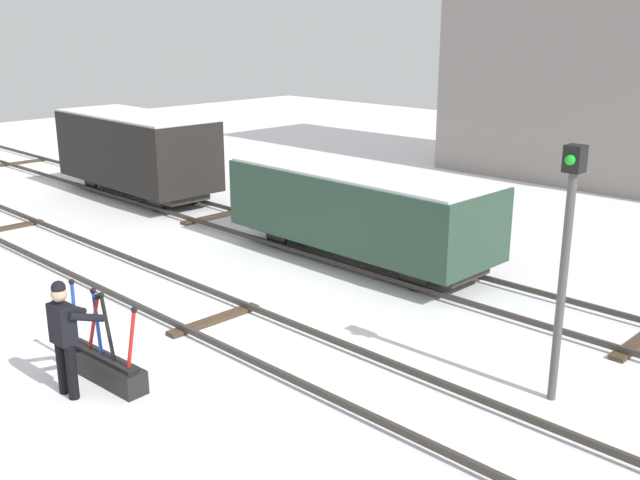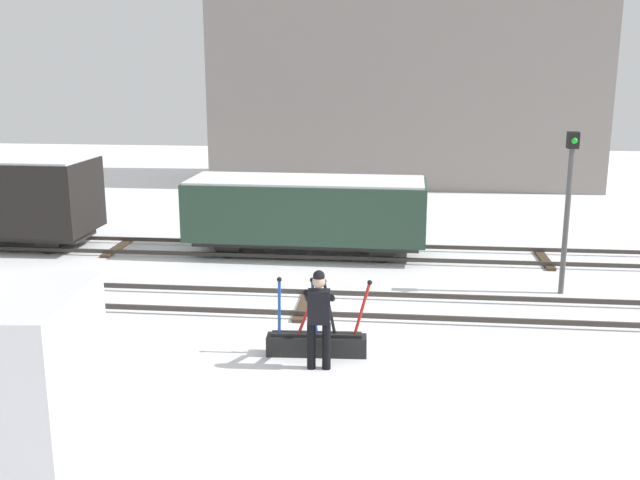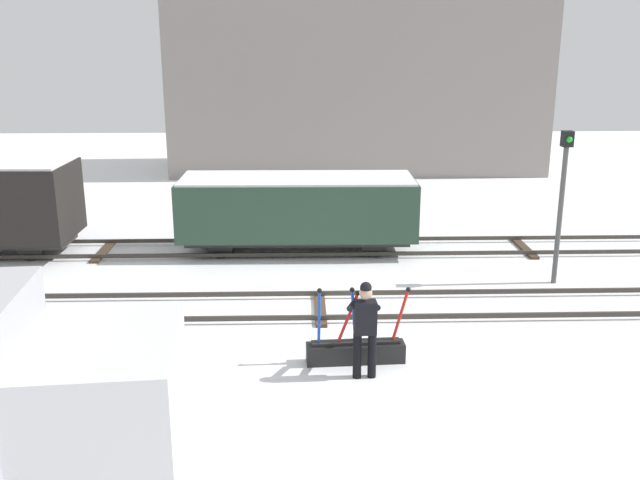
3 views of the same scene
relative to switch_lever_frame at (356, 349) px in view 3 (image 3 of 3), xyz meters
name	(u,v)px [view 3 (image 3 of 3)]	position (x,y,z in m)	size (l,w,h in m)	color
ground_plane	(320,310)	(-0.57, 2.55, -0.25)	(60.00, 60.00, 0.00)	white
track_main_line	(320,306)	(-0.57, 2.55, -0.14)	(44.00, 1.94, 0.18)	#38332D
track_siding_near	(315,247)	(-0.57, 7.00, -0.14)	(44.00, 1.94, 0.18)	#38332D
switch_lever_frame	(356,349)	(0.00, 0.00, 0.00)	(1.89, 0.46, 1.45)	black
rail_worker	(365,324)	(0.10, -0.59, 0.74)	(0.56, 0.68, 1.76)	black
signal_post	(562,191)	(5.15, 4.19, 2.01)	(0.24, 0.32, 3.67)	#4C4C4C
apartment_building	(357,31)	(1.54, 20.13, 5.72)	(16.34, 5.64, 11.94)	gray
freight_car_far_end	(297,208)	(-1.07, 7.00, 0.98)	(6.42, 2.27, 2.09)	#2D2B28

